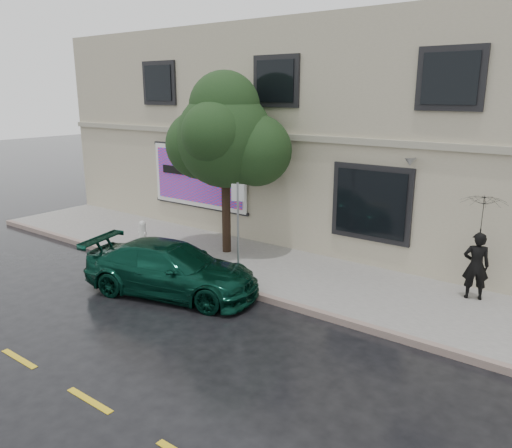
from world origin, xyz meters
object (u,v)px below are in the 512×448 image
Objects in this scene: street_tree at (225,139)px; car at (171,269)px; pedestrian at (476,266)px; fire_hydrant at (143,233)px.

car is at bearing -75.25° from street_tree.
street_tree reaches higher than pedestrian.
street_tree is at bearing 10.64° from fire_hydrant.
pedestrian reaches higher than car.
fire_hydrant is at bearing 44.28° from car.
pedestrian is 7.51m from street_tree.
street_tree is at bearing -15.58° from pedestrian.
street_tree is at bearing -0.30° from car.
car reaches higher than fire_hydrant.
pedestrian is 0.34× the size of street_tree.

